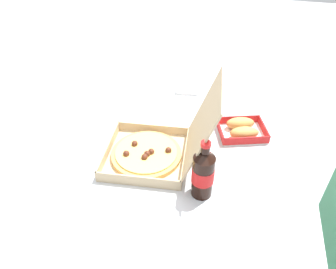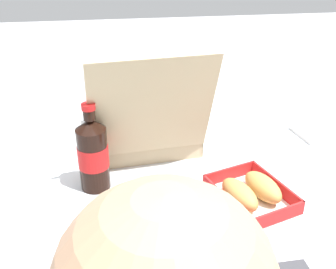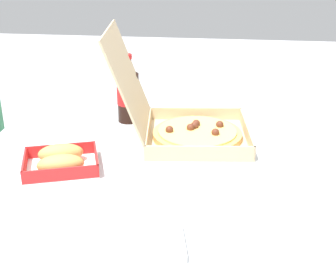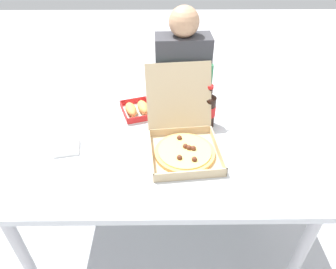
{
  "view_description": "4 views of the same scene",
  "coord_description": "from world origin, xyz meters",
  "px_view_note": "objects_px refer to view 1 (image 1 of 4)",
  "views": [
    {
      "loc": [
        0.95,
        0.16,
        1.55
      ],
      "look_at": [
        0.02,
        -0.07,
        0.79
      ],
      "focal_mm": 33.72,
      "sensor_mm": 36.0,
      "label": 1
    },
    {
      "loc": [
        0.16,
        0.95,
        1.33
      ],
      "look_at": [
        0.02,
        -0.08,
        0.76
      ],
      "focal_mm": 44.04,
      "sensor_mm": 36.0,
      "label": 2
    },
    {
      "loc": [
        -1.19,
        -0.2,
        1.31
      ],
      "look_at": [
        0.08,
        -0.05,
        0.75
      ],
      "focal_mm": 49.84,
      "sensor_mm": 36.0,
      "label": 3
    },
    {
      "loc": [
        0.02,
        -1.14,
        1.61
      ],
      "look_at": [
        0.03,
        -0.04,
        0.77
      ],
      "focal_mm": 32.0,
      "sensor_mm": 36.0,
      "label": 4
    }
  ],
  "objects_px": {
    "cola_bottle": "(203,173)",
    "paper_menu": "(148,80)",
    "pizza_box_open": "(155,149)",
    "napkin_pile": "(187,88)",
    "bread_side_box": "(242,129)"
  },
  "relations": [
    {
      "from": "bread_side_box",
      "to": "cola_bottle",
      "type": "distance_m",
      "value": 0.38
    },
    {
      "from": "pizza_box_open",
      "to": "bread_side_box",
      "type": "relative_size",
      "value": 1.93
    },
    {
      "from": "napkin_pile",
      "to": "cola_bottle",
      "type": "bearing_deg",
      "value": 15.65
    },
    {
      "from": "cola_bottle",
      "to": "paper_menu",
      "type": "xyz_separation_m",
      "value": [
        -0.71,
        -0.41,
        -0.09
      ]
    },
    {
      "from": "pizza_box_open",
      "to": "napkin_pile",
      "type": "bearing_deg",
      "value": 178.66
    },
    {
      "from": "cola_bottle",
      "to": "pizza_box_open",
      "type": "bearing_deg",
      "value": -123.05
    },
    {
      "from": "pizza_box_open",
      "to": "napkin_pile",
      "type": "height_order",
      "value": "pizza_box_open"
    },
    {
      "from": "pizza_box_open",
      "to": "bread_side_box",
      "type": "height_order",
      "value": "pizza_box_open"
    },
    {
      "from": "pizza_box_open",
      "to": "napkin_pile",
      "type": "relative_size",
      "value": 3.99
    },
    {
      "from": "pizza_box_open",
      "to": "cola_bottle",
      "type": "distance_m",
      "value": 0.24
    },
    {
      "from": "pizza_box_open",
      "to": "paper_menu",
      "type": "height_order",
      "value": "pizza_box_open"
    },
    {
      "from": "cola_bottle",
      "to": "paper_menu",
      "type": "relative_size",
      "value": 1.07
    },
    {
      "from": "pizza_box_open",
      "to": "cola_bottle",
      "type": "bearing_deg",
      "value": 56.95
    },
    {
      "from": "bread_side_box",
      "to": "paper_menu",
      "type": "xyz_separation_m",
      "value": [
        -0.35,
        -0.52,
        -0.02
      ]
    },
    {
      "from": "bread_side_box",
      "to": "napkin_pile",
      "type": "height_order",
      "value": "bread_side_box"
    }
  ]
}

